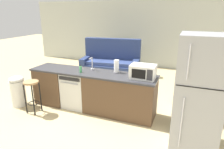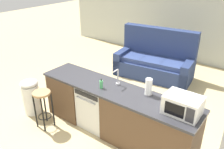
{
  "view_description": "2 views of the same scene",
  "coord_description": "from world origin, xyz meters",
  "px_view_note": "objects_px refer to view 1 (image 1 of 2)",
  "views": [
    {
      "loc": [
        2.15,
        -3.79,
        2.21
      ],
      "look_at": [
        0.54,
        0.26,
        0.81
      ],
      "focal_mm": 32.0,
      "sensor_mm": 36.0,
      "label": 1
    },
    {
      "loc": [
        2.2,
        -2.81,
        2.84
      ],
      "look_at": [
        0.04,
        0.06,
        1.12
      ],
      "focal_mm": 38.0,
      "sensor_mm": 36.0,
      "label": 2
    }
  ],
  "objects_px": {
    "soap_bottle": "(81,69)",
    "bar_stool": "(32,90)",
    "paper_towel_roll": "(116,66)",
    "stove_range": "(195,96)",
    "microwave": "(143,72)",
    "refrigerator": "(198,94)",
    "dishwasher": "(77,89)",
    "couch": "(111,64)",
    "kettle": "(190,70)",
    "trash_bin": "(18,91)"
  },
  "relations": [
    {
      "from": "stove_range",
      "to": "bar_stool",
      "type": "height_order",
      "value": "stove_range"
    },
    {
      "from": "stove_range",
      "to": "kettle",
      "type": "height_order",
      "value": "kettle"
    },
    {
      "from": "paper_towel_roll",
      "to": "refrigerator",
      "type": "bearing_deg",
      "value": -23.47
    },
    {
      "from": "refrigerator",
      "to": "kettle",
      "type": "xyz_separation_m",
      "value": [
        -0.17,
        1.23,
        0.04
      ]
    },
    {
      "from": "stove_range",
      "to": "trash_bin",
      "type": "bearing_deg",
      "value": -165.07
    },
    {
      "from": "stove_range",
      "to": "refrigerator",
      "type": "height_order",
      "value": "refrigerator"
    },
    {
      "from": "paper_towel_roll",
      "to": "stove_range",
      "type": "bearing_deg",
      "value": 12.64
    },
    {
      "from": "soap_bottle",
      "to": "paper_towel_roll",
      "type": "bearing_deg",
      "value": 20.88
    },
    {
      "from": "stove_range",
      "to": "couch",
      "type": "distance_m",
      "value": 3.45
    },
    {
      "from": "soap_bottle",
      "to": "kettle",
      "type": "height_order",
      "value": "kettle"
    },
    {
      "from": "refrigerator",
      "to": "trash_bin",
      "type": "distance_m",
      "value": 3.98
    },
    {
      "from": "microwave",
      "to": "soap_bottle",
      "type": "height_order",
      "value": "microwave"
    },
    {
      "from": "bar_stool",
      "to": "dishwasher",
      "type": "bearing_deg",
      "value": 40.61
    },
    {
      "from": "dishwasher",
      "to": "stove_range",
      "type": "distance_m",
      "value": 2.66
    },
    {
      "from": "refrigerator",
      "to": "soap_bottle",
      "type": "relative_size",
      "value": 10.72
    },
    {
      "from": "soap_bottle",
      "to": "bar_stool",
      "type": "bearing_deg",
      "value": -150.39
    },
    {
      "from": "kettle",
      "to": "bar_stool",
      "type": "height_order",
      "value": "kettle"
    },
    {
      "from": "paper_towel_roll",
      "to": "microwave",
      "type": "bearing_deg",
      "value": -15.5
    },
    {
      "from": "microwave",
      "to": "kettle",
      "type": "bearing_deg",
      "value": 38.08
    },
    {
      "from": "soap_bottle",
      "to": "couch",
      "type": "xyz_separation_m",
      "value": [
        -0.36,
        2.72,
        -0.58
      ]
    },
    {
      "from": "stove_range",
      "to": "refrigerator",
      "type": "xyz_separation_m",
      "value": [
        -0.0,
        -1.1,
        0.49
      ]
    },
    {
      "from": "kettle",
      "to": "soap_bottle",
      "type": "bearing_deg",
      "value": -160.66
    },
    {
      "from": "dishwasher",
      "to": "bar_stool",
      "type": "distance_m",
      "value": 1.0
    },
    {
      "from": "soap_bottle",
      "to": "kettle",
      "type": "relative_size",
      "value": 0.86
    },
    {
      "from": "paper_towel_roll",
      "to": "kettle",
      "type": "distance_m",
      "value": 1.58
    },
    {
      "from": "refrigerator",
      "to": "paper_towel_roll",
      "type": "relative_size",
      "value": 6.69
    },
    {
      "from": "kettle",
      "to": "couch",
      "type": "relative_size",
      "value": 0.1
    },
    {
      "from": "trash_bin",
      "to": "stove_range",
      "type": "bearing_deg",
      "value": 14.93
    },
    {
      "from": "kettle",
      "to": "trash_bin",
      "type": "distance_m",
      "value": 4.0
    },
    {
      "from": "refrigerator",
      "to": "stove_range",
      "type": "bearing_deg",
      "value": 89.99
    },
    {
      "from": "microwave",
      "to": "trash_bin",
      "type": "distance_m",
      "value": 3.02
    },
    {
      "from": "stove_range",
      "to": "trash_bin",
      "type": "relative_size",
      "value": 1.22
    },
    {
      "from": "paper_towel_roll",
      "to": "kettle",
      "type": "bearing_deg",
      "value": 18.57
    },
    {
      "from": "couch",
      "to": "kettle",
      "type": "bearing_deg",
      "value": -36.57
    },
    {
      "from": "stove_range",
      "to": "couch",
      "type": "relative_size",
      "value": 0.43
    },
    {
      "from": "refrigerator",
      "to": "soap_bottle",
      "type": "distance_m",
      "value": 2.45
    },
    {
      "from": "bar_stool",
      "to": "couch",
      "type": "xyz_separation_m",
      "value": [
        0.58,
        3.25,
        -0.14
      ]
    },
    {
      "from": "refrigerator",
      "to": "microwave",
      "type": "height_order",
      "value": "refrigerator"
    },
    {
      "from": "couch",
      "to": "dishwasher",
      "type": "bearing_deg",
      "value": -86.27
    },
    {
      "from": "microwave",
      "to": "paper_towel_roll",
      "type": "bearing_deg",
      "value": 164.5
    },
    {
      "from": "stove_range",
      "to": "refrigerator",
      "type": "bearing_deg",
      "value": -90.01
    },
    {
      "from": "paper_towel_roll",
      "to": "kettle",
      "type": "height_order",
      "value": "paper_towel_roll"
    },
    {
      "from": "dishwasher",
      "to": "couch",
      "type": "bearing_deg",
      "value": 93.73
    },
    {
      "from": "bar_stool",
      "to": "trash_bin",
      "type": "bearing_deg",
      "value": 166.23
    },
    {
      "from": "dishwasher",
      "to": "bar_stool",
      "type": "relative_size",
      "value": 1.14
    },
    {
      "from": "kettle",
      "to": "couch",
      "type": "distance_m",
      "value": 3.3
    },
    {
      "from": "trash_bin",
      "to": "microwave",
      "type": "bearing_deg",
      "value": 9.77
    },
    {
      "from": "dishwasher",
      "to": "trash_bin",
      "type": "height_order",
      "value": "dishwasher"
    },
    {
      "from": "refrigerator",
      "to": "bar_stool",
      "type": "height_order",
      "value": "refrigerator"
    },
    {
      "from": "bar_stool",
      "to": "couch",
      "type": "relative_size",
      "value": 0.35
    }
  ]
}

